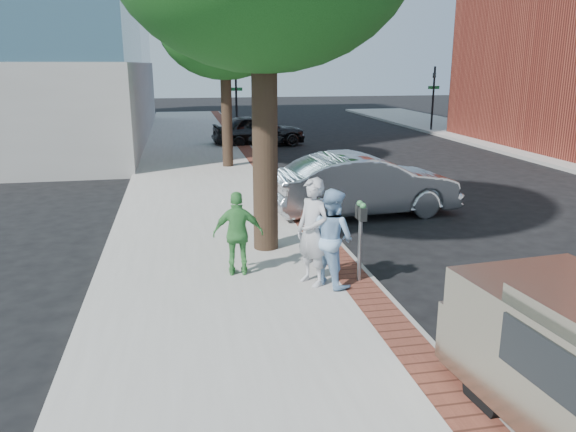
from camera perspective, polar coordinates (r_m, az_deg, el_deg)
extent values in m
plane|color=black|center=(10.43, 2.67, -7.02)|extent=(120.00, 120.00, 0.00)
cube|color=#9E9991|center=(17.82, -8.14, 2.51)|extent=(5.00, 60.00, 0.15)
cube|color=brown|center=(18.04, -1.15, 3.08)|extent=(0.60, 60.00, 0.01)
cube|color=gray|center=(18.12, -0.06, 2.88)|extent=(0.10, 60.00, 0.15)
cylinder|color=black|center=(31.61, -5.27, 11.44)|extent=(0.12, 0.12, 3.80)
imported|color=black|center=(31.55, -5.32, 13.43)|extent=(0.18, 0.15, 0.90)
cube|color=#1E7238|center=(31.57, -5.30, 12.71)|extent=(0.70, 0.03, 0.18)
cylinder|color=black|center=(34.76, 14.51, 11.37)|extent=(0.12, 0.12, 3.80)
imported|color=black|center=(34.71, 14.63, 13.18)|extent=(0.18, 0.15, 0.90)
cube|color=#1E7238|center=(34.73, 14.59, 12.52)|extent=(0.70, 0.03, 0.18)
cylinder|color=black|center=(11.52, -2.36, 7.24)|extent=(0.52, 0.52, 4.40)
cylinder|color=black|center=(21.53, -6.24, 10.14)|extent=(0.40, 0.40, 3.85)
ellipsoid|color=#144614|center=(21.50, -6.51, 18.79)|extent=(4.80, 4.80, 3.94)
cylinder|color=gray|center=(10.11, 7.30, -3.50)|extent=(0.07, 0.07, 1.15)
cube|color=#2D3030|center=(9.82, 7.60, 0.18)|extent=(0.12, 0.14, 0.24)
cube|color=#2D3030|center=(9.99, 7.27, 0.44)|extent=(0.12, 0.14, 0.24)
sphere|color=#3F8C4C|center=(9.79, 7.63, 1.03)|extent=(0.11, 0.11, 0.11)
sphere|color=#3F8C4C|center=(9.95, 7.30, 1.28)|extent=(0.11, 0.11, 0.11)
imported|color=#AEAFB3|center=(9.79, 2.53, -1.65)|extent=(0.75, 0.83, 1.92)
imported|color=#95BEE6|center=(9.82, 4.51, -2.17)|extent=(0.98, 1.06, 1.74)
imported|color=#469A49|center=(10.33, -5.09, -1.79)|extent=(0.96, 0.48, 1.57)
imported|color=#B2B4B9|center=(15.10, 7.70, 3.16)|extent=(5.17, 2.17, 1.66)
imported|color=black|center=(28.10, -2.98, 8.72)|extent=(4.74, 2.39, 1.55)
cube|color=gray|center=(7.71, 22.18, -11.09)|extent=(1.81, 1.00, 0.75)
cylinder|color=black|center=(7.10, 19.41, -16.65)|extent=(0.26, 0.62, 0.60)
cube|color=black|center=(5.74, 26.66, -14.87)|extent=(0.19, 1.88, 0.52)
cube|color=black|center=(7.88, 20.51, -7.85)|extent=(1.50, 0.16, 0.38)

